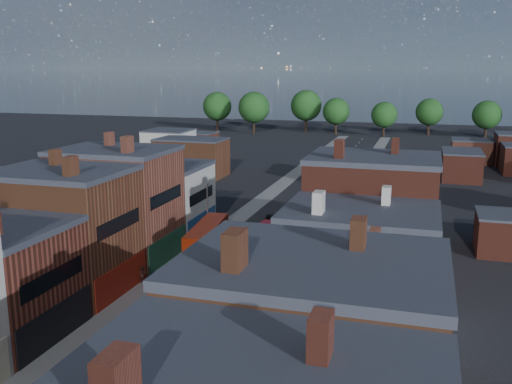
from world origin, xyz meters
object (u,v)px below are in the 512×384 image
Objects in this scene: bus_0 at (207,243)px; ped_3 at (240,375)px; ped_1 at (142,274)px; car_2 at (271,220)px; bus_1 at (256,252)px; car_3 at (319,188)px; bus_2 at (332,166)px.

bus_0 reaches higher than ped_3.
ped_1 is 21.76m from ped_3.
car_2 is 25.95m from ped_1.
bus_1 is 42.10m from car_3.
ped_3 is at bearing -83.56° from car_2.
bus_1 is 21.63m from ped_3.
bus_1 is 6.27× the size of ped_1.
bus_2 is 2.79× the size of car_2.
bus_0 is 6.24× the size of ped_1.
ped_1 is (-8.90, -47.60, 0.33)m from car_3.
bus_0 reaches higher than ped_1.
car_2 is (-3.67, 19.56, -1.86)m from bus_1.
ped_3 is (6.50, -62.98, 0.34)m from car_3.
bus_0 is at bearing 39.07° from ped_3.
bus_0 is 6.15× the size of ped_3.
car_2 is 2.54× the size of ped_1.
ped_1 is at bearing -104.83° from bus_2.
car_3 is at bearing 76.66° from bus_0.
ped_1 is (-4.20, -6.97, -1.48)m from bus_0.
bus_1 is at bearing -141.46° from ped_1.
bus_2 reaches higher than car_2.
bus_0 is 1.00× the size of bus_1.
car_2 is 0.98× the size of car_3.
bus_1 is 2.47× the size of car_2.
bus_0 reaches higher than car_3.
ped_3 is at bearing -70.12° from bus_0.
bus_1 is 53.44m from bus_2.
car_2 is (-2.75, -33.88, -2.19)m from bus_2.
car_2 is (2.30, 18.15, -1.85)m from bus_0.
bus_2 is at bearing -89.03° from ped_1.
bus_0 is 18.39m from car_2.
bus_2 is at bearing 92.54° from car_3.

